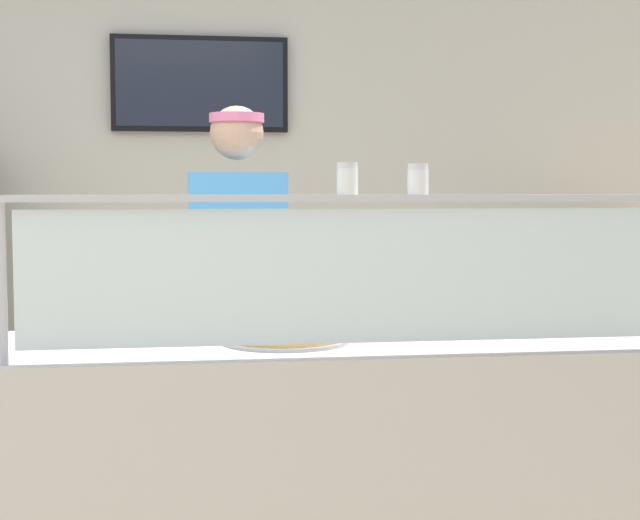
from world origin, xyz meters
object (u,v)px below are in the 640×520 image
Objects in this scene: worker_figure at (239,298)px; pepper_flake_shaker at (418,181)px; parmesan_shaker at (347,181)px; pizza_box_stack at (625,263)px; pizza_tray at (285,337)px; pizza_server at (280,331)px.

pepper_flake_shaker is at bearing -66.20° from worker_figure.
parmesan_shaker is 0.21m from pepper_flake_shaker.
pizza_box_stack is at bearing 50.01° from pepper_flake_shaker.
pizza_box_stack is (1.89, 1.54, 0.09)m from pizza_tray.
worker_figure is (-0.46, 1.04, -0.45)m from pepper_flake_shaker.
pizza_tray is at bearing 141.72° from pepper_flake_shaker.
pepper_flake_shaker is 0.18× the size of pizza_box_stack.
pizza_box_stack is (1.74, 1.83, -0.40)m from parmesan_shaker.
worker_figure is at bearing -158.48° from pizza_box_stack.
worker_figure is (-0.08, 0.78, 0.02)m from pizza_server.
pizza_server is (-0.02, -0.02, 0.02)m from pizza_tray.
pizza_box_stack reaches higher than pizza_server.
pizza_server is at bearing -84.04° from worker_figure.
pizza_server is 3.10× the size of pepper_flake_shaker.
pepper_flake_shaker is (0.21, 0.00, -0.00)m from parmesan_shaker.
pizza_box_stack is (1.53, 1.83, -0.40)m from pepper_flake_shaker.
pepper_flake_shaker is 0.05× the size of worker_figure.
pizza_tray is 0.67m from pepper_flake_shaker.
pepper_flake_shaker is at bearing -38.28° from pizza_tray.
pizza_tray is at bearing 51.56° from pizza_server.
parmesan_shaker is 1.16m from worker_figure.
worker_figure is (-0.10, 0.76, 0.04)m from pizza_tray.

